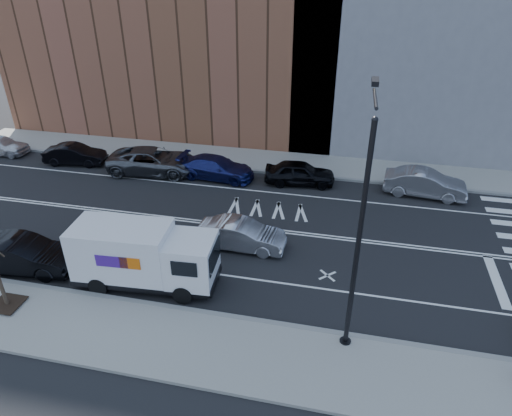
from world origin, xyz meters
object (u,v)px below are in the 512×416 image
at_px(far_parked_b, 75,154).
at_px(driving_sedan, 241,235).
at_px(fedex_van, 143,256).
at_px(far_parked_a, 0,145).

relative_size(far_parked_b, driving_sedan, 0.95).
xyz_separation_m(fedex_van, driving_sedan, (3.47, 3.72, -0.79)).
xyz_separation_m(far_parked_a, driving_sedan, (20.22, -7.93, 0.03)).
relative_size(fedex_van, far_parked_a, 1.57).
xyz_separation_m(far_parked_b, driving_sedan, (13.86, -7.53, 0.04)).
relative_size(fedex_van, far_parked_b, 1.54).
xyz_separation_m(far_parked_a, far_parked_b, (6.37, -0.41, -0.01)).
xyz_separation_m(fedex_van, far_parked_b, (-10.39, 11.25, -0.83)).
bearing_deg(far_parked_b, far_parked_a, 79.11).
bearing_deg(far_parked_a, driving_sedan, -112.76).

